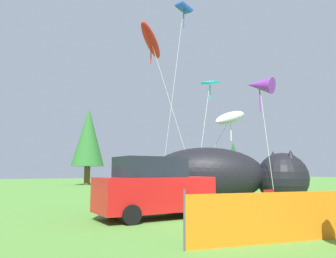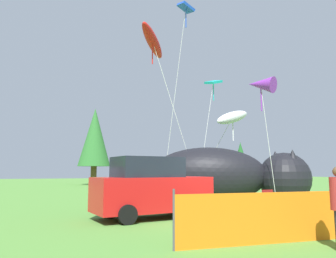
{
  "view_description": "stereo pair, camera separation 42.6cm",
  "coord_description": "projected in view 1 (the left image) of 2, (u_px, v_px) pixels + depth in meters",
  "views": [
    {
      "loc": [
        -6.17,
        -9.82,
        1.64
      ],
      "look_at": [
        -0.64,
        3.63,
        3.48
      ],
      "focal_mm": 35.0,
      "sensor_mm": 36.0,
      "label": 1
    },
    {
      "loc": [
        -5.77,
        -9.97,
        1.64
      ],
      "look_at": [
        -0.64,
        3.63,
        3.48
      ],
      "focal_mm": 35.0,
      "sensor_mm": 36.0,
      "label": 2
    }
  ],
  "objects": [
    {
      "name": "kite_purple_delta",
      "position": [
        259.0,
        86.0,
        15.86
      ],
      "size": [
        1.35,
        1.62,
        6.25
      ],
      "color": "silver",
      "rests_on": "ground"
    },
    {
      "name": "folding_chair",
      "position": [
        272.0,
        201.0,
        11.48
      ],
      "size": [
        0.62,
        0.62,
        0.96
      ],
      "rotation": [
        0.0,
        0.0,
        -1.41
      ],
      "color": "maroon",
      "rests_on": "ground"
    },
    {
      "name": "kite_blue_box",
      "position": [
        183.0,
        12.0,
        20.19
      ],
      "size": [
        1.93,
        1.07,
        11.98
      ],
      "color": "silver",
      "rests_on": "ground"
    },
    {
      "name": "kite_teal_diamond",
      "position": [
        210.0,
        84.0,
        22.63
      ],
      "size": [
        2.79,
        2.37,
        7.99
      ],
      "color": "silver",
      "rests_on": "ground"
    },
    {
      "name": "ground_plane",
      "position": [
        226.0,
        219.0,
        11.13
      ],
      "size": [
        120.0,
        120.0,
        0.0
      ],
      "primitive_type": "plane",
      "color": "#548C38"
    },
    {
      "name": "parked_car",
      "position": [
        154.0,
        188.0,
        11.32
      ],
      "size": [
        4.22,
        2.3,
        2.1
      ],
      "rotation": [
        0.0,
        0.0,
        0.14
      ],
      "color": "red",
      "rests_on": "ground"
    },
    {
      "name": "kite_white_ghost",
      "position": [
        231.0,
        118.0,
        18.02
      ],
      "size": [
        3.24,
        2.94,
        5.24
      ],
      "color": "silver",
      "rests_on": "ground"
    },
    {
      "name": "horizon_tree_east",
      "position": [
        233.0,
        157.0,
        49.04
      ],
      "size": [
        2.44,
        2.44,
        5.82
      ],
      "color": "brown",
      "rests_on": "ground"
    },
    {
      "name": "kite_red_lizard",
      "position": [
        151.0,
        42.0,
        18.02
      ],
      "size": [
        3.74,
        2.88,
        9.51
      ],
      "color": "silver",
      "rests_on": "ground"
    },
    {
      "name": "horizon_tree_west",
      "position": [
        88.0,
        137.0,
        37.87
      ],
      "size": [
        3.71,
        3.71,
        8.86
      ],
      "color": "brown",
      "rests_on": "ground"
    },
    {
      "name": "inflatable_cat",
      "position": [
        224.0,
        177.0,
        16.34
      ],
      "size": [
        7.86,
        5.43,
        2.79
      ],
      "rotation": [
        0.0,
        0.0,
        -0.45
      ],
      "color": "black",
      "rests_on": "ground"
    }
  ]
}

